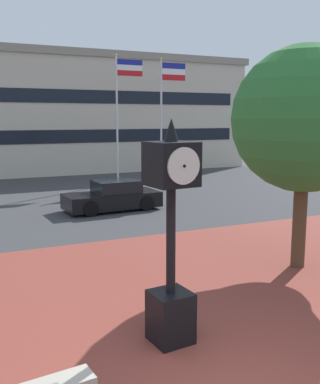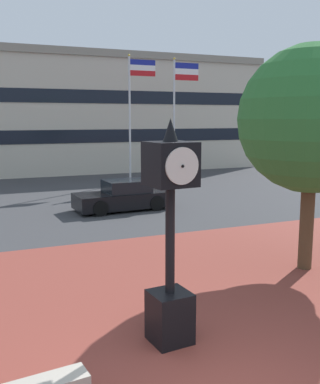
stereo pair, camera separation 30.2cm
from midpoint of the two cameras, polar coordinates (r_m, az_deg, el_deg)
plaza_brick_paving at (r=8.67m, az=0.95°, el=-17.40°), size 44.00×12.81×0.01m
street_clock at (r=7.68m, az=2.42°, el=-5.92°), size 0.80×0.85×3.91m
plaza_tree at (r=12.23m, az=19.83°, el=8.31°), size 4.01×3.73×5.75m
car_street_mid at (r=19.29m, az=-4.24°, el=-0.60°), size 4.13×1.97×1.28m
flagpole_primary at (r=27.14m, az=-3.14°, el=10.79°), size 1.72×0.14×7.60m
flagpole_secondary at (r=28.26m, az=2.55°, el=10.77°), size 1.72×0.14×7.55m
civic_building at (r=38.36m, az=-10.58°, el=9.79°), size 26.95×14.56×8.53m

